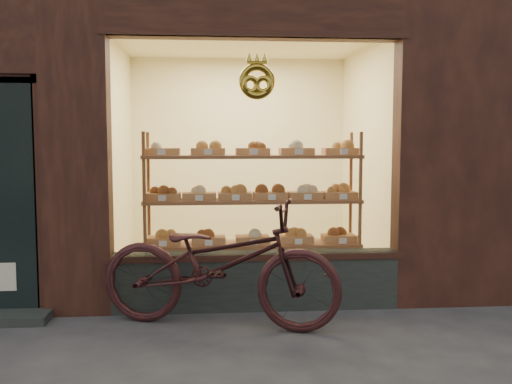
{
  "coord_description": "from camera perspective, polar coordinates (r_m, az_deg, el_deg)",
  "views": [
    {
      "loc": [
        0.01,
        -3.22,
        1.61
      ],
      "look_at": [
        0.44,
        2.0,
        1.14
      ],
      "focal_mm": 40.0,
      "sensor_mm": 36.0,
      "label": 1
    }
  ],
  "objects": [
    {
      "name": "display_shelf",
      "position": [
        5.83,
        -0.35,
        -2.02
      ],
      "size": [
        2.2,
        0.45,
        1.7
      ],
      "color": "brown",
      "rests_on": "ground"
    },
    {
      "name": "bicycle",
      "position": [
        4.96,
        -3.69,
        -7.15
      ],
      "size": [
        2.23,
        1.3,
        1.11
      ],
      "primitive_type": "imported",
      "rotation": [
        0.0,
        0.0,
        1.28
      ],
      "color": "#361718",
      "rests_on": "ground"
    }
  ]
}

